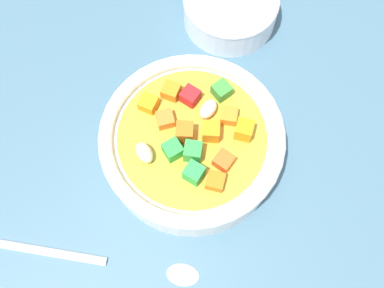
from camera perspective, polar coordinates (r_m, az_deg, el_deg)
The scene contains 4 objects.
ground_plane at distance 46.45cm, azimuth 0.00°, elevation -1.60°, with size 140.00×140.00×2.00cm, color #42667A.
soup_bowl_main at distance 42.76cm, azimuth 0.01°, elevation 0.18°, with size 17.85×17.85×6.57cm.
spoon at distance 43.72cm, azimuth -13.63°, elevation -14.36°, with size 6.14×22.92×0.91cm.
side_bowl_small at distance 52.32cm, azimuth 5.07°, elevation 17.41°, with size 10.85×10.85×4.04cm.
Camera 1 is at (15.65, -0.67, 42.73)cm, focal length 40.60 mm.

